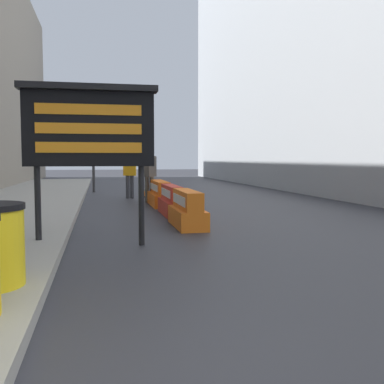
{
  "coord_description": "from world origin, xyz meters",
  "views": [
    {
      "loc": [
        0.57,
        -2.63,
        1.47
      ],
      "look_at": [
        1.83,
        3.47,
        1.01
      ],
      "focal_mm": 42.0,
      "sensor_mm": 36.0,
      "label": 1
    }
  ],
  "objects_px": {
    "jersey_barrier_orange_far": "(160,195)",
    "pedestrian_passerby": "(130,171)",
    "message_board": "(90,128)",
    "traffic_light_near_curb": "(93,118)",
    "jersey_barrier_red_striped": "(172,202)",
    "traffic_cone_near": "(147,190)",
    "pedestrian_worker": "(149,171)",
    "jersey_barrier_orange_near": "(187,211)"
  },
  "relations": [
    {
      "from": "jersey_barrier_orange_far",
      "to": "traffic_cone_near",
      "type": "xyz_separation_m",
      "value": [
        -0.09,
        3.19,
        -0.06
      ]
    },
    {
      "from": "jersey_barrier_orange_near",
      "to": "pedestrian_passerby",
      "type": "relative_size",
      "value": 0.99
    },
    {
      "from": "pedestrian_worker",
      "to": "pedestrian_passerby",
      "type": "height_order",
      "value": "pedestrian_worker"
    },
    {
      "from": "jersey_barrier_red_striped",
      "to": "pedestrian_worker",
      "type": "relative_size",
      "value": 1.03
    },
    {
      "from": "jersey_barrier_orange_far",
      "to": "traffic_cone_near",
      "type": "height_order",
      "value": "jersey_barrier_orange_far"
    },
    {
      "from": "jersey_barrier_orange_far",
      "to": "traffic_light_near_curb",
      "type": "xyz_separation_m",
      "value": [
        -2.11,
        6.12,
        2.92
      ]
    },
    {
      "from": "jersey_barrier_orange_near",
      "to": "traffic_cone_near",
      "type": "bearing_deg",
      "value": 90.67
    },
    {
      "from": "message_board",
      "to": "pedestrian_passerby",
      "type": "height_order",
      "value": "message_board"
    },
    {
      "from": "message_board",
      "to": "jersey_barrier_orange_near",
      "type": "relative_size",
      "value": 1.53
    },
    {
      "from": "jersey_barrier_orange_far",
      "to": "pedestrian_worker",
      "type": "xyz_separation_m",
      "value": [
        -0.21,
        1.06,
        0.72
      ]
    },
    {
      "from": "jersey_barrier_orange_far",
      "to": "traffic_cone_near",
      "type": "relative_size",
      "value": 3.8
    },
    {
      "from": "pedestrian_worker",
      "to": "traffic_light_near_curb",
      "type": "bearing_deg",
      "value": -120.87
    },
    {
      "from": "jersey_barrier_orange_near",
      "to": "traffic_cone_near",
      "type": "xyz_separation_m",
      "value": [
        -0.09,
        7.73,
        -0.07
      ]
    },
    {
      "from": "traffic_cone_near",
      "to": "jersey_barrier_orange_far",
      "type": "bearing_deg",
      "value": -88.38
    },
    {
      "from": "message_board",
      "to": "pedestrian_worker",
      "type": "height_order",
      "value": "message_board"
    },
    {
      "from": "message_board",
      "to": "traffic_light_near_curb",
      "type": "relative_size",
      "value": 0.59
    },
    {
      "from": "jersey_barrier_orange_near",
      "to": "pedestrian_worker",
      "type": "height_order",
      "value": "pedestrian_worker"
    },
    {
      "from": "traffic_cone_near",
      "to": "traffic_light_near_curb",
      "type": "height_order",
      "value": "traffic_light_near_curb"
    },
    {
      "from": "traffic_cone_near",
      "to": "pedestrian_worker",
      "type": "xyz_separation_m",
      "value": [
        -0.12,
        -2.13,
        0.78
      ]
    },
    {
      "from": "traffic_light_near_curb",
      "to": "pedestrian_worker",
      "type": "relative_size",
      "value": 2.52
    },
    {
      "from": "traffic_light_near_curb",
      "to": "pedestrian_passerby",
      "type": "bearing_deg",
      "value": -68.0
    },
    {
      "from": "traffic_cone_near",
      "to": "jersey_barrier_red_striped",
      "type": "bearing_deg",
      "value": -89.07
    },
    {
      "from": "traffic_cone_near",
      "to": "pedestrian_passerby",
      "type": "relative_size",
      "value": 0.33
    },
    {
      "from": "traffic_cone_near",
      "to": "pedestrian_passerby",
      "type": "distance_m",
      "value": 1.1
    },
    {
      "from": "message_board",
      "to": "traffic_light_near_curb",
      "type": "height_order",
      "value": "traffic_light_near_curb"
    },
    {
      "from": "jersey_barrier_red_striped",
      "to": "pedestrian_passerby",
      "type": "distance_m",
      "value": 5.25
    },
    {
      "from": "jersey_barrier_orange_far",
      "to": "pedestrian_passerby",
      "type": "bearing_deg",
      "value": 105.3
    },
    {
      "from": "traffic_cone_near",
      "to": "pedestrian_passerby",
      "type": "bearing_deg",
      "value": -147.79
    },
    {
      "from": "message_board",
      "to": "jersey_barrier_red_striped",
      "type": "distance_m",
      "value": 4.81
    },
    {
      "from": "jersey_barrier_orange_near",
      "to": "traffic_light_near_curb",
      "type": "distance_m",
      "value": 11.25
    },
    {
      "from": "jersey_barrier_orange_near",
      "to": "jersey_barrier_orange_far",
      "type": "xyz_separation_m",
      "value": [
        -0.0,
        4.54,
        -0.0
      ]
    },
    {
      "from": "message_board",
      "to": "pedestrian_worker",
      "type": "relative_size",
      "value": 1.48
    },
    {
      "from": "pedestrian_passerby",
      "to": "jersey_barrier_red_striped",
      "type": "bearing_deg",
      "value": -73.0
    },
    {
      "from": "traffic_light_near_curb",
      "to": "pedestrian_worker",
      "type": "bearing_deg",
      "value": -69.45
    },
    {
      "from": "jersey_barrier_red_striped",
      "to": "pedestrian_passerby",
      "type": "height_order",
      "value": "pedestrian_passerby"
    },
    {
      "from": "jersey_barrier_orange_far",
      "to": "pedestrian_worker",
      "type": "relative_size",
      "value": 1.21
    },
    {
      "from": "traffic_cone_near",
      "to": "traffic_light_near_curb",
      "type": "relative_size",
      "value": 0.13
    },
    {
      "from": "jersey_barrier_orange_far",
      "to": "pedestrian_passerby",
      "type": "height_order",
      "value": "pedestrian_passerby"
    },
    {
      "from": "jersey_barrier_orange_near",
      "to": "pedestrian_passerby",
      "type": "distance_m",
      "value": 7.38
    },
    {
      "from": "traffic_light_near_curb",
      "to": "pedestrian_passerby",
      "type": "relative_size",
      "value": 2.58
    },
    {
      "from": "message_board",
      "to": "jersey_barrier_red_striped",
      "type": "xyz_separation_m",
      "value": [
        2.0,
        4.06,
        -1.64
      ]
    },
    {
      "from": "message_board",
      "to": "traffic_light_near_curb",
      "type": "xyz_separation_m",
      "value": [
        -0.11,
        12.56,
        1.28
      ]
    }
  ]
}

